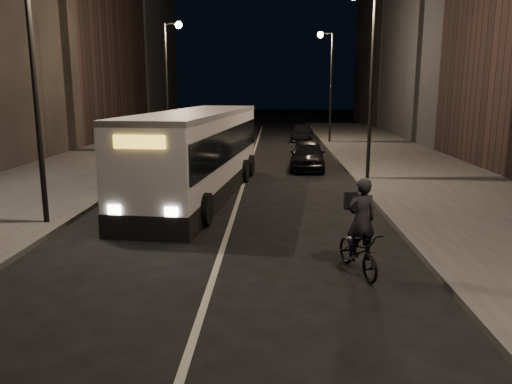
# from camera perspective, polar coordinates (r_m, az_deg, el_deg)

# --- Properties ---
(ground) EXTENTS (180.00, 180.00, 0.00)m
(ground) POSITION_cam_1_polar(r_m,az_deg,el_deg) (11.39, -4.91, -9.71)
(ground) COLOR black
(ground) RESTS_ON ground
(sidewalk_right) EXTENTS (7.00, 70.00, 0.16)m
(sidewalk_right) POSITION_cam_1_polar(r_m,az_deg,el_deg) (25.86, 18.13, 2.09)
(sidewalk_right) COLOR #3A3A38
(sidewalk_right) RESTS_ON ground
(sidewalk_left) EXTENTS (7.00, 70.00, 0.16)m
(sidewalk_left) POSITION_cam_1_polar(r_m,az_deg,el_deg) (26.73, -19.57, 2.29)
(sidewalk_left) COLOR #3A3A38
(sidewalk_left) RESTS_ON ground
(streetlight_right_mid) EXTENTS (1.20, 0.44, 8.12)m
(streetlight_right_mid) POSITION_cam_1_polar(r_m,az_deg,el_deg) (22.90, 12.52, 14.50)
(streetlight_right_mid) COLOR black
(streetlight_right_mid) RESTS_ON sidewalk_right
(streetlight_right_far) EXTENTS (1.20, 0.44, 8.12)m
(streetlight_right_far) POSITION_cam_1_polar(r_m,az_deg,el_deg) (38.74, 8.22, 13.42)
(streetlight_right_far) COLOR black
(streetlight_right_far) RESTS_ON sidewalk_right
(streetlight_left_near) EXTENTS (1.20, 0.44, 8.12)m
(streetlight_left_near) POSITION_cam_1_polar(r_m,az_deg,el_deg) (16.02, -23.41, 15.13)
(streetlight_left_near) COLOR black
(streetlight_left_near) RESTS_ON sidewalk_left
(streetlight_left_far) EXTENTS (1.20, 0.44, 8.12)m
(streetlight_left_far) POSITION_cam_1_polar(r_m,az_deg,el_deg) (33.21, -9.79, 13.66)
(streetlight_left_far) COLOR black
(streetlight_left_far) RESTS_ON sidewalk_left
(city_bus) EXTENTS (3.90, 12.48, 3.31)m
(city_bus) POSITION_cam_1_polar(r_m,az_deg,el_deg) (19.63, -6.58, 4.79)
(city_bus) COLOR silver
(city_bus) RESTS_ON ground
(cyclist_on_bicycle) EXTENTS (1.18, 2.07, 2.25)m
(cyclist_on_bicycle) POSITION_cam_1_polar(r_m,az_deg,el_deg) (11.56, 11.69, -5.64)
(cyclist_on_bicycle) COLOR black
(cyclist_on_bicycle) RESTS_ON ground
(car_near) EXTENTS (2.08, 4.54, 1.51)m
(car_near) POSITION_cam_1_polar(r_m,az_deg,el_deg) (26.25, 5.90, 4.24)
(car_near) COLOR black
(car_near) RESTS_ON ground
(car_mid) EXTENTS (1.48, 3.76, 1.22)m
(car_mid) POSITION_cam_1_polar(r_m,az_deg,el_deg) (38.11, -5.04, 6.36)
(car_mid) COLOR #333335
(car_mid) RESTS_ON ground
(car_far) EXTENTS (2.17, 4.51, 1.27)m
(car_far) POSITION_cam_1_polar(r_m,az_deg,el_deg) (40.83, 5.28, 6.75)
(car_far) COLOR black
(car_far) RESTS_ON ground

